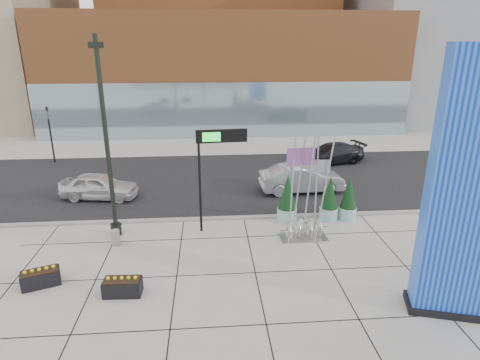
{
  "coord_description": "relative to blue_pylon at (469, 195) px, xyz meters",
  "views": [
    {
      "loc": [
        -0.66,
        -14.32,
        8.42
      ],
      "look_at": [
        0.65,
        2.0,
        2.76
      ],
      "focal_mm": 30.0,
      "sensor_mm": 36.0,
      "label": 1
    }
  ],
  "objects": [
    {
      "name": "box_planter_north",
      "position": [
        -10.85,
        1.74,
        -3.74
      ],
      "size": [
        1.34,
        0.71,
        0.72
      ],
      "rotation": [
        0.0,
        0.0,
        -0.04
      ],
      "color": "black",
      "rests_on": "ground"
    },
    {
      "name": "overhead_street_sign",
      "position": [
        -7.34,
        6.54,
        0.05
      ],
      "size": [
        2.27,
        0.39,
        4.8
      ],
      "rotation": [
        0.0,
        0.0,
        0.08
      ],
      "color": "black",
      "rests_on": "ground"
    },
    {
      "name": "round_planter_east",
      "position": [
        -0.88,
        7.34,
        -3.02
      ],
      "size": [
        0.89,
        0.89,
        2.22
      ],
      "color": "#90C2B7",
      "rests_on": "ground"
    },
    {
      "name": "street_asphalt",
      "position": [
        -7.05,
        13.74,
        -4.06
      ],
      "size": [
        80.0,
        12.0,
        0.02
      ],
      "primitive_type": "cube",
      "color": "black",
      "rests_on": "ground"
    },
    {
      "name": "car_dark_east",
      "position": [
        1.13,
        16.97,
        -3.35
      ],
      "size": [
        5.31,
        3.21,
        1.44
      ],
      "primitive_type": "imported",
      "rotation": [
        0.0,
        0.0,
        -1.32
      ],
      "color": "black",
      "rests_on": "ground"
    },
    {
      "name": "tower_glass_front",
      "position": [
        -6.05,
        25.94,
        -1.57
      ],
      "size": [
        34.0,
        0.6,
        5.0
      ],
      "primitive_type": "cube",
      "color": "#8CA5B2",
      "rests_on": "ground"
    },
    {
      "name": "box_planter_south",
      "position": [
        -13.93,
        2.54,
        -3.74
      ],
      "size": [
        1.46,
        1.07,
        0.72
      ],
      "rotation": [
        0.0,
        0.0,
        0.36
      ],
      "color": "black",
      "rests_on": "ground"
    },
    {
      "name": "curb_edge",
      "position": [
        -7.05,
        7.74,
        -4.01
      ],
      "size": [
        80.0,
        0.3,
        0.12
      ],
      "primitive_type": "cube",
      "color": "gray",
      "rests_on": "ground"
    },
    {
      "name": "round_planter_mid",
      "position": [
        -1.85,
        7.34,
        -2.99
      ],
      "size": [
        0.92,
        0.92,
        2.29
      ],
      "color": "#90C2B7",
      "rests_on": "ground"
    },
    {
      "name": "round_planter_west",
      "position": [
        -3.95,
        7.34,
        -2.93
      ],
      "size": [
        0.97,
        0.97,
        2.42
      ],
      "color": "#90C2B7",
      "rests_on": "ground"
    },
    {
      "name": "ground",
      "position": [
        -7.05,
        3.74,
        -4.07
      ],
      "size": [
        160.0,
        160.0,
        0.0
      ],
      "primitive_type": "plane",
      "color": "#9E9991",
      "rests_on": "ground"
    },
    {
      "name": "blue_pylon",
      "position": [
        0.0,
        0.0,
        0.0
      ],
      "size": [
        2.74,
        1.8,
        8.43
      ],
      "rotation": [
        0.0,
        0.0,
        -0.29
      ],
      "color": "#0C2FBA",
      "rests_on": "ground"
    },
    {
      "name": "car_silver_mid",
      "position": [
        -2.33,
        11.31,
        -3.26
      ],
      "size": [
        4.99,
        1.98,
        1.61
      ],
      "primitive_type": "imported",
      "rotation": [
        0.0,
        0.0,
        1.63
      ],
      "color": "#9A9CA1",
      "rests_on": "ground"
    },
    {
      "name": "lamp_post",
      "position": [
        -12.05,
        6.47,
        -0.5
      ],
      "size": [
        0.56,
        0.48,
        8.74
      ],
      "rotation": [
        0.0,
        0.0,
        -0.05
      ],
      "color": "black",
      "rests_on": "ground"
    },
    {
      "name": "traffic_signal",
      "position": [
        -19.05,
        18.74,
        -1.77
      ],
      "size": [
        0.15,
        0.18,
        4.1
      ],
      "color": "black",
      "rests_on": "ground"
    },
    {
      "name": "public_art_sculpture",
      "position": [
        -3.53,
        5.46,
        -2.81
      ],
      "size": [
        2.15,
        1.14,
        4.79
      ],
      "rotation": [
        0.0,
        0.0,
        0.04
      ],
      "color": "#B3B6B8",
      "rests_on": "ground"
    },
    {
      "name": "concrete_bollard",
      "position": [
        -11.86,
        5.47,
        -3.72
      ],
      "size": [
        0.36,
        0.36,
        0.69
      ],
      "primitive_type": "cylinder",
      "color": "gray",
      "rests_on": "ground"
    },
    {
      "name": "tower_podium",
      "position": [
        -6.05,
        30.74,
        1.43
      ],
      "size": [
        34.0,
        10.0,
        11.0
      ],
      "primitive_type": "cube",
      "color": "#AE6232",
      "rests_on": "ground"
    },
    {
      "name": "car_white_west",
      "position": [
        -13.93,
        11.15,
        -3.34
      ],
      "size": [
        4.46,
        2.3,
        1.45
      ],
      "primitive_type": "imported",
      "rotation": [
        0.0,
        0.0,
        1.43
      ],
      "color": "silver",
      "rests_on": "ground"
    },
    {
      "name": "building_grey_parking",
      "position": [
        18.95,
        35.74,
        4.93
      ],
      "size": [
        20.0,
        18.0,
        18.0
      ],
      "primitive_type": "cube",
      "color": "slate",
      "rests_on": "ground"
    }
  ]
}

